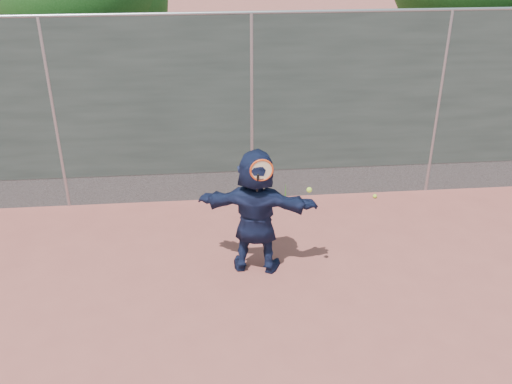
{
  "coord_description": "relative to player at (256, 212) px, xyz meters",
  "views": [
    {
      "loc": [
        -0.72,
        -4.96,
        4.41
      ],
      "look_at": [
        -0.12,
        1.45,
        1.14
      ],
      "focal_mm": 40.0,
      "sensor_mm": 36.0,
      "label": 1
    }
  ],
  "objects": [
    {
      "name": "ground",
      "position": [
        0.12,
        -1.45,
        -0.85
      ],
      "size": [
        80.0,
        80.0,
        0.0
      ],
      "primitive_type": "plane",
      "color": "#9E4C42",
      "rests_on": "ground"
    },
    {
      "name": "player",
      "position": [
        0.0,
        0.0,
        0.0
      ],
      "size": [
        1.65,
        0.83,
        1.71
      ],
      "primitive_type": "imported",
      "rotation": [
        0.0,
        0.0,
        2.92
      ],
      "color": "#161E3E",
      "rests_on": "ground"
    },
    {
      "name": "ball_ground",
      "position": [
        2.17,
        1.83,
        -0.82
      ],
      "size": [
        0.07,
        0.07,
        0.07
      ],
      "primitive_type": "sphere",
      "color": "#B5E432",
      "rests_on": "ground"
    },
    {
      "name": "fence",
      "position": [
        0.12,
        2.05,
        0.73
      ],
      "size": [
        20.0,
        0.06,
        3.03
      ],
      "color": "#38423D",
      "rests_on": "ground"
    },
    {
      "name": "swing_action",
      "position": [
        0.11,
        -0.21,
        0.63
      ],
      "size": [
        0.76,
        0.22,
        0.51
      ],
      "color": "red",
      "rests_on": "ground"
    },
    {
      "name": "weed_clump",
      "position": [
        0.42,
        1.93,
        -0.72
      ],
      "size": [
        0.68,
        0.07,
        0.3
      ],
      "color": "#387226",
      "rests_on": "ground"
    }
  ]
}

